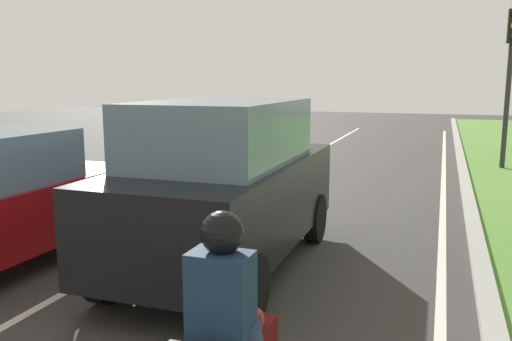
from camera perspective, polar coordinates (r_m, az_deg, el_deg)
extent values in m
plane|color=#383533|center=(12.86, 3.34, -1.65)|extent=(60.00, 60.00, 0.00)
cube|color=silver|center=(13.06, 0.39, -1.43)|extent=(0.12, 32.00, 0.01)
cube|color=silver|center=(12.37, 19.58, -2.65)|extent=(0.12, 32.00, 0.01)
cube|color=#9E9B93|center=(12.37, 21.91, -2.52)|extent=(0.24, 48.00, 0.12)
cube|color=black|center=(7.14, -3.15, -3.30)|extent=(1.93, 4.51, 1.10)
cube|color=slate|center=(6.85, -3.70, 4.19)|extent=(1.72, 2.71, 0.80)
cylinder|color=black|center=(8.97, -4.59, -4.21)|extent=(0.23, 0.76, 0.76)
cylinder|color=black|center=(8.44, 6.39, -5.14)|extent=(0.23, 0.76, 0.76)
cylinder|color=black|center=(6.41, -15.82, -10.34)|extent=(0.23, 0.76, 0.76)
cylinder|color=black|center=(5.64, -0.70, -12.78)|extent=(0.23, 0.76, 0.76)
cylinder|color=black|center=(9.67, -23.20, -4.32)|extent=(0.23, 0.64, 0.64)
cylinder|color=black|center=(8.65, -15.36, -5.47)|extent=(0.23, 0.64, 0.64)
cube|color=#0C472D|center=(13.03, -7.83, 1.55)|extent=(1.71, 3.73, 0.80)
cube|color=slate|center=(12.72, -8.45, 4.70)|extent=(1.52, 1.93, 0.68)
cylinder|color=black|center=(14.54, -8.05, 0.81)|extent=(0.23, 0.60, 0.60)
cylinder|color=black|center=(13.88, -2.58, 0.47)|extent=(0.23, 0.60, 0.60)
cylinder|color=black|center=(12.42, -13.62, -0.90)|extent=(0.23, 0.60, 0.60)
cylinder|color=black|center=(11.65, -7.47, -1.41)|extent=(0.23, 0.60, 0.60)
ellipsoid|color=#590A0A|center=(3.94, -1.28, -16.51)|extent=(0.29, 0.50, 0.24)
cube|color=#192D47|center=(3.45, -3.82, -13.58)|extent=(0.40, 0.27, 0.60)
sphere|color=black|center=(3.33, -3.69, -6.73)|extent=(0.28, 0.28, 0.28)
cylinder|color=navy|center=(3.77, -5.44, -17.81)|extent=(0.16, 0.30, 0.45)
cylinder|color=#2D2D2D|center=(16.50, 25.61, 8.15)|extent=(0.14, 0.14, 4.69)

